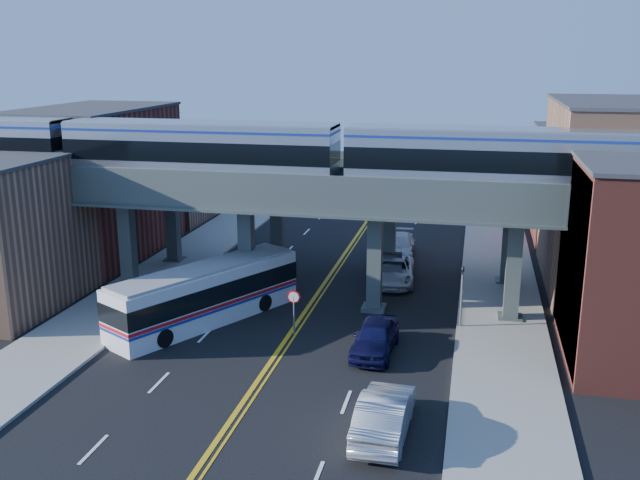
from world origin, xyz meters
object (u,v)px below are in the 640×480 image
(stop_sign, at_px, (294,305))
(car_lane_a, at_px, (375,337))
(car_lane_c, at_px, (394,271))
(transit_train, at_px, (201,149))
(car_parked_curb, at_px, (384,414))
(traffic_signal, at_px, (462,290))
(car_lane_b, at_px, (388,266))
(car_lane_d, at_px, (398,246))
(transit_bus, at_px, (206,295))

(stop_sign, height_order, car_lane_a, stop_sign)
(stop_sign, bearing_deg, car_lane_c, 68.13)
(transit_train, relative_size, car_lane_a, 10.09)
(car_lane_c, xyz_separation_m, car_parked_curb, (1.96, -19.96, 0.11))
(transit_train, xyz_separation_m, car_lane_a, (11.69, -6.37, -8.56))
(car_parked_curb, bearing_deg, transit_train, -45.78)
(car_lane_a, bearing_deg, car_parked_curb, -77.20)
(stop_sign, height_order, car_lane_c, stop_sign)
(car_parked_curb, bearing_deg, traffic_signal, -100.61)
(car_lane_b, distance_m, car_lane_d, 5.38)
(car_lane_b, xyz_separation_m, car_lane_c, (0.49, -0.88, -0.08))
(car_parked_curb, bearing_deg, car_lane_b, -81.61)
(car_lane_a, height_order, car_parked_curb, car_parked_curb)
(stop_sign, distance_m, car_lane_c, 11.42)
(stop_sign, relative_size, transit_bus, 0.22)
(traffic_signal, height_order, car_lane_a, traffic_signal)
(car_lane_c, height_order, car_parked_curb, car_parked_curb)
(car_lane_d, bearing_deg, transit_bus, -123.12)
(stop_sign, relative_size, car_lane_d, 0.45)
(car_lane_c, bearing_deg, stop_sign, -116.41)
(car_lane_b, bearing_deg, car_parked_curb, -89.84)
(stop_sign, bearing_deg, transit_train, 144.54)
(stop_sign, distance_m, transit_bus, 5.58)
(car_lane_b, xyz_separation_m, car_lane_d, (0.10, 5.38, -0.04))
(stop_sign, distance_m, car_parked_curb, 11.29)
(transit_bus, distance_m, car_lane_a, 10.46)
(traffic_signal, relative_size, car_lane_b, 0.76)
(car_lane_a, relative_size, car_lane_c, 0.87)
(transit_train, xyz_separation_m, car_lane_b, (10.76, 6.44, -8.54))
(transit_train, height_order, car_lane_c, transit_train)
(stop_sign, relative_size, traffic_signal, 0.64)
(stop_sign, xyz_separation_m, car_lane_a, (4.67, -1.37, -0.89))
(traffic_signal, distance_m, car_lane_c, 9.01)
(car_lane_d, bearing_deg, car_parked_curb, -87.46)
(car_lane_a, height_order, car_lane_b, car_lane_b)
(car_lane_c, bearing_deg, car_lane_d, 89.05)
(transit_train, relative_size, car_parked_curb, 9.21)
(stop_sign, xyz_separation_m, car_lane_b, (3.74, 11.44, -0.87))
(car_lane_c, bearing_deg, transit_bus, -140.02)
(stop_sign, xyz_separation_m, traffic_signal, (8.90, 3.00, 0.54))
(stop_sign, xyz_separation_m, car_lane_d, (3.84, 16.82, -0.91))
(car_lane_a, distance_m, car_lane_c, 11.94)
(transit_train, xyz_separation_m, traffic_signal, (15.92, -2.00, -7.13))
(car_lane_c, bearing_deg, traffic_signal, -62.89)
(transit_train, relative_size, stop_sign, 19.51)
(transit_bus, bearing_deg, stop_sign, -71.08)
(traffic_signal, xyz_separation_m, transit_bus, (-14.39, -2.01, -0.68))
(traffic_signal, distance_m, car_lane_d, 14.79)
(car_lane_a, xyz_separation_m, car_parked_curb, (1.53, -8.03, 0.05))
(car_lane_c, xyz_separation_m, car_lane_d, (-0.39, 6.26, 0.04))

